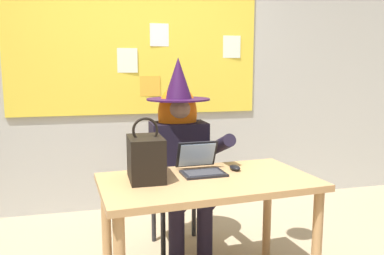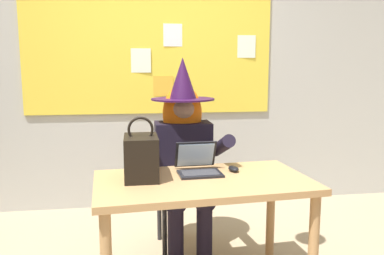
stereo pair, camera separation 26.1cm
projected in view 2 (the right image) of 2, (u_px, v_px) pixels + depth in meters
name	position (u px, v px, depth m)	size (l,w,h in m)	color
wall_back_bulletin	(150.00, 66.00, 3.84)	(6.59, 1.86, 2.80)	#B2B2AD
desk_main	(203.00, 195.00, 2.36)	(1.34, 0.81, 0.73)	tan
chair_at_desk	(182.00, 180.00, 3.07)	(0.44, 0.44, 0.92)	#4C1E19
person_costumed	(184.00, 147.00, 2.91)	(0.59, 0.70, 1.47)	black
laptop	(198.00, 166.00, 2.48)	(0.28, 0.29, 0.19)	black
computer_mouse	(234.00, 169.00, 2.52)	(0.06, 0.10, 0.03)	black
handbag	(141.00, 157.00, 2.34)	(0.20, 0.30, 0.38)	black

